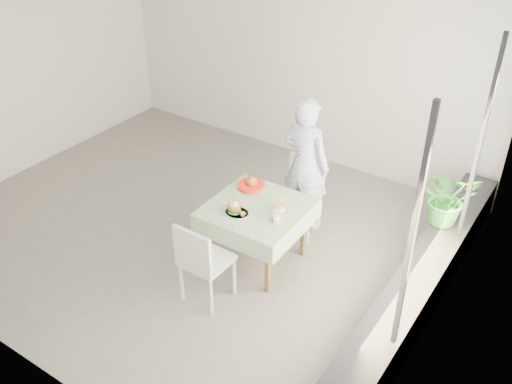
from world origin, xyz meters
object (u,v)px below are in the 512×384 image
Objects in this scene: cafe_table at (257,228)px; chair_near at (207,276)px; potted_plant at (448,197)px; chair_far at (300,209)px; diner at (305,165)px; main_dish at (236,210)px; juice_cup_orange at (280,208)px.

chair_near is (-0.09, -0.81, -0.16)m from cafe_table.
potted_plant reaches higher than chair_near.
diner reaches higher than chair_far.
main_dish reaches higher than cafe_table.
chair_far is 0.94m from juice_cup_orange.
diner reaches higher than juice_cup_orange.
chair_far is 1.74m from potted_plant.
cafe_table is 0.62× the size of diner.
diner reaches higher than main_dish.
chair_near reaches higher than main_dish.
chair_far is 1.62m from chair_near.
chair_far is 0.57m from diner.
cafe_table is 3.83× the size of juice_cup_orange.
chair_near is 3.51× the size of juice_cup_orange.
chair_far is 1.17m from main_dish.
chair_far is at bearing 104.38° from diner.
main_dish is 1.00× the size of juice_cup_orange.
chair_far is 3.46× the size of juice_cup_orange.
main_dish is at bearing -101.72° from chair_far.
chair_near is 1.84m from diner.
juice_cup_orange is (0.36, 0.85, 0.51)m from chair_near.
diner reaches higher than chair_near.
chair_near reaches higher than cafe_table.
diner is at bearing 85.11° from chair_near.
cafe_table is at bearing -96.56° from chair_far.
diner is (0.15, 1.75, 0.55)m from chair_near.
cafe_table is 2.12m from potted_plant.
main_dish is (-0.03, 0.58, 0.49)m from chair_near.
chair_near is 2.75m from potted_plant.
diner is 6.17× the size of main_dish.
chair_near is 0.76m from main_dish.
juice_cup_orange is at bearing 104.99° from diner.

